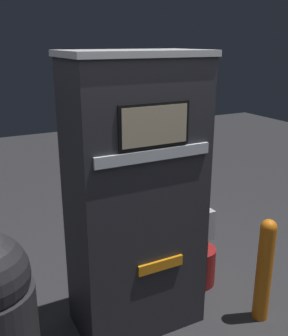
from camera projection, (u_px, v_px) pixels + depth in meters
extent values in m
cube|color=#28282D|center=(136.00, 256.00, 2.88)|extent=(0.89, 0.53, 1.09)
cube|color=#28282D|center=(135.00, 125.00, 2.58)|extent=(0.89, 0.53, 0.86)
cube|color=#B7B7BC|center=(134.00, 53.00, 2.44)|extent=(0.92, 0.56, 0.04)
cube|color=black|center=(155.00, 126.00, 2.34)|extent=(0.47, 0.01, 0.27)
cube|color=tan|center=(155.00, 126.00, 2.33)|extent=(0.44, 0.01, 0.24)
cube|color=silver|center=(155.00, 155.00, 2.39)|extent=(0.79, 0.02, 0.07)
cube|color=orange|center=(161.00, 265.00, 2.65)|extent=(0.34, 0.02, 0.07)
cube|color=#B7B7BC|center=(201.00, 221.00, 2.94)|extent=(0.09, 0.24, 0.23)
cylinder|color=black|center=(205.00, 266.00, 2.98)|extent=(0.03, 0.03, 0.47)
cylinder|color=orange|center=(264.00, 274.00, 2.94)|extent=(0.12, 0.12, 0.77)
sphere|color=orange|center=(269.00, 227.00, 2.82)|extent=(0.12, 0.12, 0.12)
cylinder|color=maroon|center=(197.00, 265.00, 3.45)|extent=(0.32, 0.32, 0.33)
cylinder|color=black|center=(203.00, 227.00, 3.36)|extent=(0.02, 0.11, 0.43)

